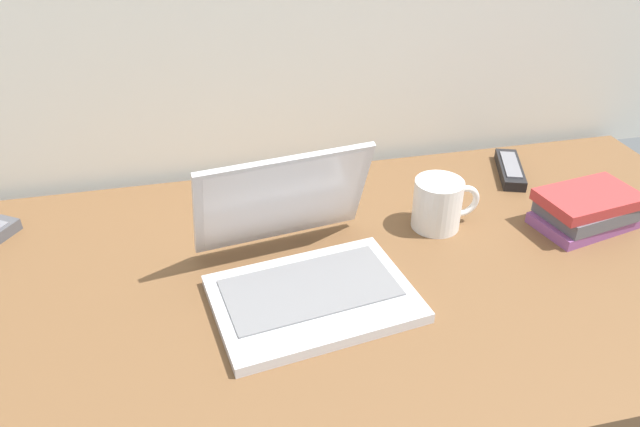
{
  "coord_description": "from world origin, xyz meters",
  "views": [
    {
      "loc": [
        -0.21,
        -0.79,
        0.66
      ],
      "look_at": [
        -0.03,
        0.0,
        0.15
      ],
      "focal_mm": 33.71,
      "sensor_mm": 36.0,
      "label": 1
    }
  ],
  "objects_px": {
    "laptop": "(302,262)",
    "book_stack": "(586,209)",
    "remote_control_near": "(510,169)",
    "coffee_mug": "(439,204)"
  },
  "relations": [
    {
      "from": "laptop",
      "to": "book_stack",
      "type": "xyz_separation_m",
      "value": [
        0.56,
        0.06,
        -0.01
      ]
    },
    {
      "from": "laptop",
      "to": "remote_control_near",
      "type": "bearing_deg",
      "value": 27.86
    },
    {
      "from": "remote_control_near",
      "to": "book_stack",
      "type": "distance_m",
      "value": 0.22
    },
    {
      "from": "remote_control_near",
      "to": "coffee_mug",
      "type": "bearing_deg",
      "value": -146.17
    },
    {
      "from": "remote_control_near",
      "to": "book_stack",
      "type": "xyz_separation_m",
      "value": [
        0.04,
        -0.22,
        0.02
      ]
    },
    {
      "from": "coffee_mug",
      "to": "remote_control_near",
      "type": "bearing_deg",
      "value": 33.83
    },
    {
      "from": "coffee_mug",
      "to": "book_stack",
      "type": "xyz_separation_m",
      "value": [
        0.27,
        -0.06,
        -0.01
      ]
    },
    {
      "from": "coffee_mug",
      "to": "remote_control_near",
      "type": "distance_m",
      "value": 0.29
    },
    {
      "from": "book_stack",
      "to": "laptop",
      "type": "bearing_deg",
      "value": -174.23
    },
    {
      "from": "remote_control_near",
      "to": "book_stack",
      "type": "bearing_deg",
      "value": -80.61
    }
  ]
}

